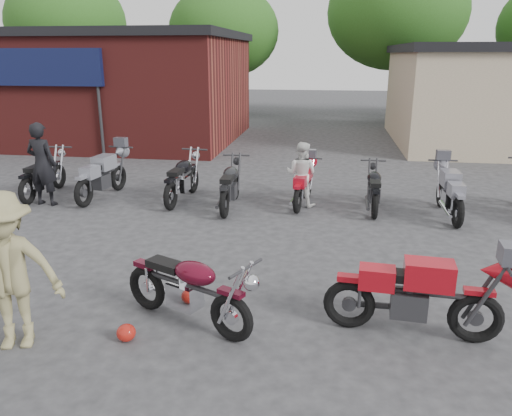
# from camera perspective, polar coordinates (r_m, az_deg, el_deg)

# --- Properties ---
(ground) EXTENTS (90.00, 90.00, 0.00)m
(ground) POSITION_cam_1_polar(r_m,az_deg,el_deg) (6.89, -0.12, -12.52)
(ground) COLOR #303032
(brick_building) EXTENTS (12.00, 8.00, 4.00)m
(brick_building) POSITION_cam_1_polar(r_m,az_deg,el_deg) (22.28, -18.39, 12.71)
(brick_building) COLOR maroon
(brick_building) RESTS_ON ground
(tree_0) EXTENTS (6.56, 6.56, 8.20)m
(tree_0) POSITION_cam_1_polar(r_m,az_deg,el_deg) (31.65, -20.60, 17.40)
(tree_0) COLOR #254F15
(tree_0) RESTS_ON ground
(tree_1) EXTENTS (5.92, 5.92, 7.40)m
(tree_1) POSITION_cam_1_polar(r_m,az_deg,el_deg) (28.53, -3.64, 17.74)
(tree_1) COLOR #254F15
(tree_1) RESTS_ON ground
(tree_2) EXTENTS (7.04, 7.04, 8.80)m
(tree_2) POSITION_cam_1_polar(r_m,az_deg,el_deg) (28.11, 15.64, 18.61)
(tree_2) COLOR #254F15
(tree_2) RESTS_ON ground
(vintage_motorcycle) EXTENTS (2.10, 1.47, 1.17)m
(vintage_motorcycle) POSITION_cam_1_polar(r_m,az_deg,el_deg) (6.54, -7.75, -8.63)
(vintage_motorcycle) COLOR #510A1B
(vintage_motorcycle) RESTS_ON ground
(sportbike) EXTENTS (2.16, 0.88, 1.22)m
(sportbike) POSITION_cam_1_polar(r_m,az_deg,el_deg) (6.55, 17.85, -9.05)
(sportbike) COLOR #B20E1A
(sportbike) RESTS_ON ground
(helmet) EXTENTS (0.31, 0.31, 0.22)m
(helmet) POSITION_cam_1_polar(r_m,az_deg,el_deg) (6.57, -14.61, -13.63)
(helmet) COLOR #A71A11
(helmet) RESTS_ON ground
(person_dark) EXTENTS (0.75, 0.52, 1.95)m
(person_dark) POSITION_cam_1_polar(r_m,az_deg,el_deg) (12.60, -23.27, 4.62)
(person_dark) COLOR black
(person_dark) RESTS_ON ground
(person_light) EXTENTS (0.86, 0.75, 1.50)m
(person_light) POSITION_cam_1_polar(r_m,az_deg,el_deg) (11.63, 5.19, 3.88)
(person_light) COLOR silver
(person_light) RESTS_ON ground
(person_tan) EXTENTS (1.41, 1.05, 1.95)m
(person_tan) POSITION_cam_1_polar(r_m,az_deg,el_deg) (6.57, -26.57, -6.53)
(person_tan) COLOR #908759
(person_tan) RESTS_ON ground
(row_bike_0) EXTENTS (0.76, 2.10, 1.21)m
(row_bike_0) POSITION_cam_1_polar(r_m,az_deg,el_deg) (13.50, -23.13, 3.79)
(row_bike_0) COLOR black
(row_bike_0) RESTS_ON ground
(row_bike_1) EXTENTS (0.95, 2.22, 1.25)m
(row_bike_1) POSITION_cam_1_polar(r_m,az_deg,el_deg) (12.79, -17.18, 3.82)
(row_bike_1) COLOR gray
(row_bike_1) RESTS_ON ground
(row_bike_2) EXTENTS (0.83, 2.15, 1.23)m
(row_bike_2) POSITION_cam_1_polar(r_m,az_deg,el_deg) (12.13, -8.41, 3.65)
(row_bike_2) COLOR black
(row_bike_2) RESTS_ON ground
(row_bike_3) EXTENTS (0.74, 2.07, 1.19)m
(row_bike_3) POSITION_cam_1_polar(r_m,az_deg,el_deg) (11.44, -2.96, 2.91)
(row_bike_3) COLOR black
(row_bike_3) RESTS_ON ground
(row_bike_4) EXTENTS (0.84, 1.92, 1.08)m
(row_bike_4) POSITION_cam_1_polar(r_m,az_deg,el_deg) (11.73, 5.46, 2.93)
(row_bike_4) COLOR red
(row_bike_4) RESTS_ON ground
(row_bike_5) EXTENTS (0.67, 1.90, 1.09)m
(row_bike_5) POSITION_cam_1_polar(r_m,az_deg,el_deg) (11.62, 13.33, 2.43)
(row_bike_5) COLOR black
(row_bike_5) RESTS_ON ground
(row_bike_6) EXTENTS (0.71, 2.07, 1.20)m
(row_bike_6) POSITION_cam_1_polar(r_m,az_deg,el_deg) (11.59, 21.31, 1.94)
(row_bike_6) COLOR gray
(row_bike_6) RESTS_ON ground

